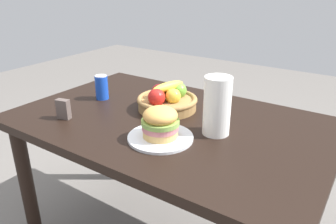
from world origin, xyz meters
TOP-DOWN VIEW (x-y plane):
  - dining_table at (0.00, 0.00)m, footprint 1.40×0.90m
  - plate at (0.08, -0.18)m, footprint 0.26×0.26m
  - sandwich at (0.08, -0.18)m, footprint 0.15×0.15m
  - soda_can at (-0.44, 0.02)m, footprint 0.07×0.07m
  - fruit_basket at (-0.07, 0.09)m, footprint 0.29×0.29m
  - paper_towel_roll at (0.24, -0.01)m, footprint 0.11×0.11m
  - napkin_holder at (-0.40, -0.26)m, footprint 0.07×0.04m

SIDE VIEW (x-z plane):
  - dining_table at x=0.00m, z-range 0.27..1.02m
  - plate at x=0.08m, z-range 0.75..0.76m
  - napkin_holder at x=-0.40m, z-range 0.75..0.84m
  - fruit_basket at x=-0.07m, z-range 0.73..0.87m
  - soda_can at x=-0.44m, z-range 0.75..0.88m
  - sandwich at x=0.08m, z-range 0.76..0.88m
  - paper_towel_roll at x=0.24m, z-range 0.75..0.99m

